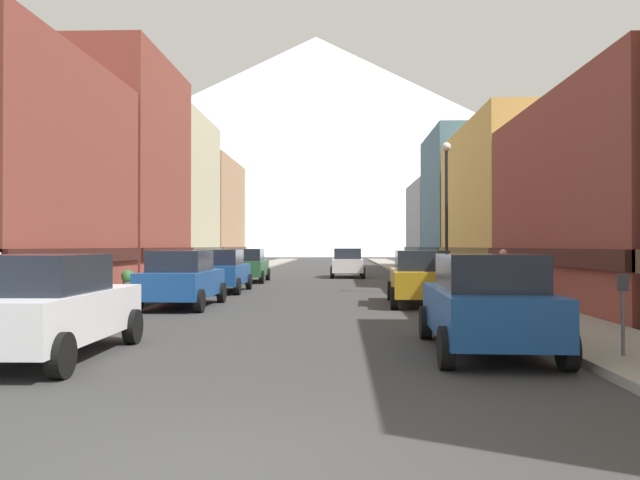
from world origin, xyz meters
name	(u,v)px	position (x,y,z in m)	size (l,w,h in m)	color
ground_plane	(199,475)	(0.00, 0.00, 0.00)	(400.00, 400.00, 0.00)	#363636
sidewalk_left	(224,275)	(-6.25, 35.00, 0.07)	(2.50, 100.00, 0.15)	gray
sidewalk_right	(421,275)	(6.25, 35.00, 0.07)	(2.50, 100.00, 0.15)	gray
storefront_left_2	(104,176)	(-10.87, 26.54, 5.48)	(7.05, 9.31, 11.33)	brown
storefront_left_3	(155,200)	(-10.91, 35.63, 4.96)	(7.12, 8.87, 10.27)	beige
storefront_left_4	(179,217)	(-12.07, 46.25, 4.32)	(9.44, 11.40, 8.95)	tan
storefront_right_2	(531,208)	(11.12, 28.07, 3.93)	(7.53, 13.30, 8.16)	#D8B259
storefront_right_3	(499,206)	(12.48, 40.14, 4.81)	(10.26, 9.74, 9.96)	slate
storefront_right_4	(446,227)	(10.50, 50.80, 3.60)	(6.30, 11.00, 7.49)	#99A5B2
car_left_0	(47,306)	(-3.80, 5.32, 0.90)	(2.11, 4.42, 1.78)	silver
car_left_1	(182,279)	(-3.80, 14.48, 0.90)	(2.08, 4.41, 1.78)	#19478C
car_left_2	(221,271)	(-3.80, 21.04, 0.90)	(2.09, 4.42, 1.78)	#19478C
car_left_3	(248,265)	(-3.80, 28.52, 0.90)	(2.13, 4.43, 1.78)	#265933
car_right_0	(486,303)	(3.80, 6.17, 0.90)	(2.20, 4.46, 1.78)	#19478C
car_right_1	(421,277)	(3.80, 15.54, 0.90)	(2.24, 4.48, 1.78)	#B28419
car_driving_0	(347,263)	(1.60, 33.79, 0.90)	(2.06, 4.40, 1.78)	silver
parking_meter_near	(623,302)	(5.75, 5.12, 1.01)	(0.14, 0.10, 1.33)	#595960
potted_plant_0	(128,280)	(-7.00, 18.81, 0.61)	(0.49, 0.49, 0.86)	#4C4C51
pedestrian_1	(503,278)	(6.25, 14.64, 0.92)	(0.36, 0.36, 1.68)	maroon
streetlamp_right	(446,194)	(5.35, 19.78, 3.99)	(0.36, 0.36, 5.86)	black
mountain_backdrop	(316,144)	(-9.23, 260.00, 44.96)	(310.66, 310.66, 89.93)	silver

